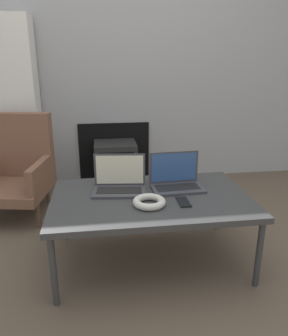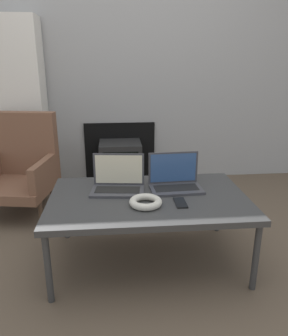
{
  "view_description": "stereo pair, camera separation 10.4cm",
  "coord_description": "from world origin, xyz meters",
  "px_view_note": "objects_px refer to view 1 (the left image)",
  "views": [
    {
      "loc": [
        -0.3,
        -1.63,
        1.24
      ],
      "look_at": [
        0.0,
        0.49,
        0.53
      ],
      "focal_mm": 35.0,
      "sensor_mm": 36.0,
      "label": 1
    },
    {
      "loc": [
        -0.19,
        -1.64,
        1.24
      ],
      "look_at": [
        0.0,
        0.49,
        0.53
      ],
      "focal_mm": 35.0,
      "sensor_mm": 36.0,
      "label": 2
    }
  ],
  "objects_px": {
    "tv": "(116,164)",
    "armchair": "(16,167)",
    "laptop_right": "(176,180)",
    "headphones": "(149,202)",
    "laptop_left": "(119,183)",
    "phone": "(183,202)"
  },
  "relations": [
    {
      "from": "headphones",
      "to": "tv",
      "type": "relative_size",
      "value": 0.42
    },
    {
      "from": "laptop_left",
      "to": "headphones",
      "type": "relative_size",
      "value": 1.85
    },
    {
      "from": "armchair",
      "to": "tv",
      "type": "bearing_deg",
      "value": 38.5
    },
    {
      "from": "laptop_left",
      "to": "tv",
      "type": "distance_m",
      "value": 1.26
    },
    {
      "from": "laptop_left",
      "to": "phone",
      "type": "bearing_deg",
      "value": -27.3
    },
    {
      "from": "headphones",
      "to": "tv",
      "type": "height_order",
      "value": "headphones"
    },
    {
      "from": "laptop_left",
      "to": "laptop_right",
      "type": "height_order",
      "value": "same"
    },
    {
      "from": "laptop_left",
      "to": "phone",
      "type": "distance_m",
      "value": 0.43
    },
    {
      "from": "headphones",
      "to": "phone",
      "type": "height_order",
      "value": "headphones"
    },
    {
      "from": "laptop_right",
      "to": "headphones",
      "type": "bearing_deg",
      "value": -133.71
    },
    {
      "from": "laptop_right",
      "to": "headphones",
      "type": "height_order",
      "value": "laptop_right"
    },
    {
      "from": "headphones",
      "to": "phone",
      "type": "distance_m",
      "value": 0.2
    },
    {
      "from": "tv",
      "to": "laptop_right",
      "type": "bearing_deg",
      "value": -75.06
    },
    {
      "from": "laptop_left",
      "to": "armchair",
      "type": "distance_m",
      "value": 1.12
    },
    {
      "from": "phone",
      "to": "tv",
      "type": "bearing_deg",
      "value": 102.19
    },
    {
      "from": "laptop_right",
      "to": "phone",
      "type": "height_order",
      "value": "laptop_right"
    },
    {
      "from": "laptop_right",
      "to": "armchair",
      "type": "height_order",
      "value": "armchair"
    },
    {
      "from": "laptop_left",
      "to": "tv",
      "type": "height_order",
      "value": "laptop_left"
    },
    {
      "from": "tv",
      "to": "armchair",
      "type": "distance_m",
      "value": 0.98
    },
    {
      "from": "laptop_right",
      "to": "tv",
      "type": "distance_m",
      "value": 1.3
    },
    {
      "from": "phone",
      "to": "laptop_left",
      "type": "bearing_deg",
      "value": 146.01
    },
    {
      "from": "tv",
      "to": "armchair",
      "type": "bearing_deg",
      "value": -151.44
    }
  ]
}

